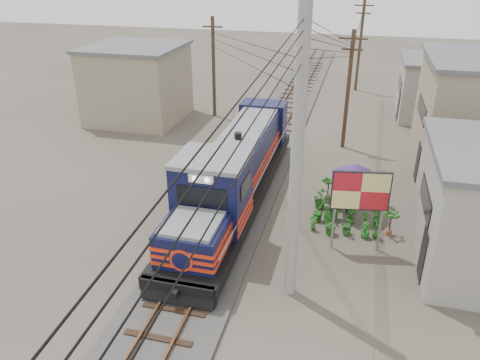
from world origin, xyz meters
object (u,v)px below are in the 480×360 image
(locomotive, at_px, (235,173))
(billboard, at_px, (361,193))
(market_umbrella, at_px, (356,170))
(vendor, at_px, (382,188))

(locomotive, relative_size, billboard, 4.37)
(billboard, relative_size, market_umbrella, 1.23)
(market_umbrella, relative_size, vendor, 1.61)
(billboard, distance_m, vendor, 4.60)
(billboard, height_order, vendor, billboard)
(billboard, bearing_deg, vendor, 66.51)
(locomotive, height_order, market_umbrella, locomotive)
(market_umbrella, bearing_deg, vendor, 41.87)
(billboard, relative_size, vendor, 1.97)
(locomotive, height_order, vendor, locomotive)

